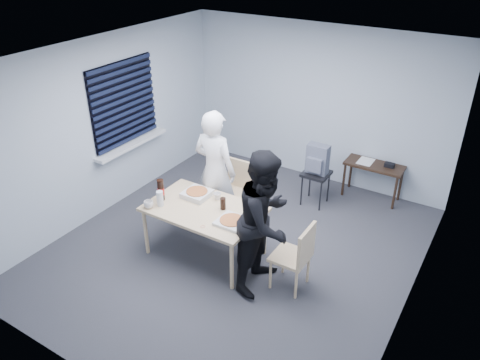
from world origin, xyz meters
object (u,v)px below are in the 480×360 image
Objects in this scene: mug_b at (217,196)px; stool at (316,179)px; chair_right at (297,253)px; person_black at (266,221)px; person_white at (215,171)px; backpack at (317,160)px; dining_table at (204,212)px; side_table at (374,169)px; mug_a at (149,204)px; soda_bottle at (161,190)px; chair_far at (237,186)px.

stool is at bearing 67.48° from mug_b.
person_black is (-0.38, -0.09, 0.37)m from chair_right.
person_white is (-1.59, 0.63, 0.37)m from chair_right.
stool is 1.19× the size of backpack.
backpack is (-0.60, 1.92, 0.26)m from chair_right.
dining_table is 3.19× the size of backpack.
side_table is 2.72m from mug_b.
mug_a reaches higher than stool.
mug_b is at bearing 127.47° from person_white.
chair_right is 2.02m from backpack.
side_table is (1.69, 1.94, -0.37)m from person_white.
stool is 2.68m from mug_a.
mug_b is at bearing 169.04° from chair_right.
stool is (-0.70, -0.64, -0.08)m from side_table.
soda_bottle is at bearing -175.79° from chair_right.
chair_right is 2.57m from side_table.
dining_table is 11.91× the size of mug_a.
dining_table is 1.33m from chair_right.
side_table is 0.95m from stool.
person_black reaches higher than mug_a.
chair_far is (-0.14, 1.01, -0.14)m from dining_table.
stool is 5.49× the size of mug_b.
chair_far is 1.47m from mug_a.
side_table is at bearing 61.27° from dining_table.
backpack is (0.86, 0.93, 0.26)m from chair_far.
mug_b reaches higher than dining_table.
person_white is at bearing 112.64° from dining_table.
dining_table is at bearing -89.45° from backpack.
chair_right reaches higher than dining_table.
chair_far is at bearing -111.81° from backpack.
soda_bottle is (-1.91, -0.14, 0.34)m from chair_right.
side_table is 3.39m from soda_bottle.
side_table is at bearing -10.29° from person_black.
dining_table is 1.65× the size of chair_right.
chair_right is 0.50× the size of person_black.
stool is at bearing 47.65° from chair_far.
dining_table is 0.97m from person_black.
person_black is at bearing -166.25° from chair_right.
backpack is (-0.70, -0.65, 0.25)m from side_table.
mug_a is (-1.33, -2.30, -0.01)m from backpack.
mug_a is (-1.54, -0.29, -0.12)m from person_black.
soda_bottle reaches higher than dining_table.
dining_table is 1.65× the size of chair_far.
dining_table is at bearing 85.25° from person_black.
stool is 0.33m from backpack.
person_white reaches higher than backpack.
mug_a is at bearing -134.91° from mug_b.
stool is at bearing -137.55° from side_table.
backpack reaches higher than dining_table.
side_table is (1.42, 2.59, -0.13)m from dining_table.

